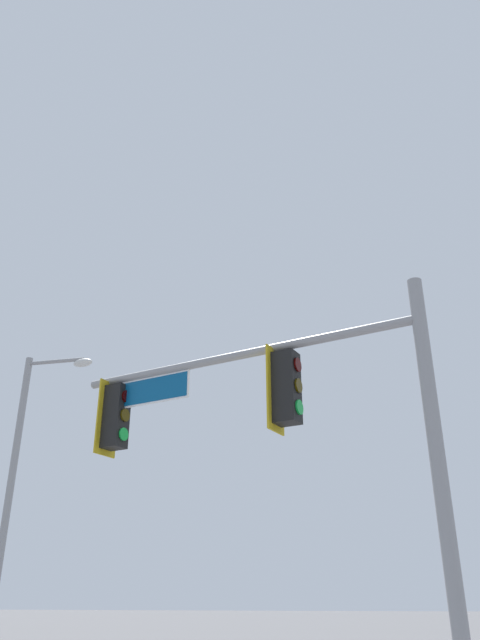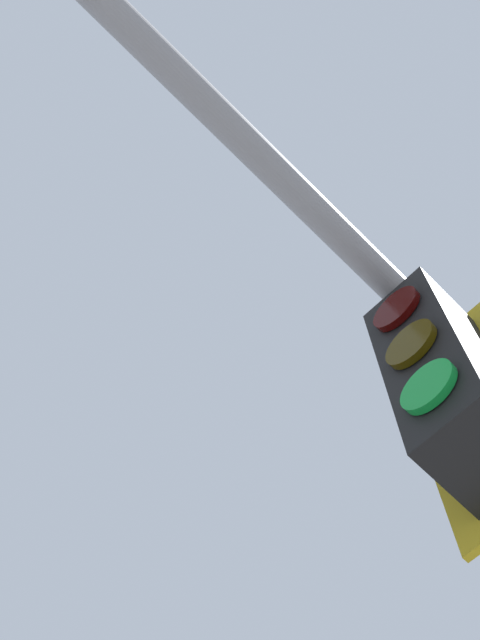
% 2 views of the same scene
% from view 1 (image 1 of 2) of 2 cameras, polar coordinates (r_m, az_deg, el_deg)
% --- Properties ---
extents(signal_pole_near, '(5.98, 0.82, 5.92)m').
position_cam_1_polar(signal_pole_near, '(9.38, 2.52, -9.11)').
color(signal_pole_near, gray).
rests_on(signal_pole_near, ground_plane).
extents(street_lamp, '(1.88, 0.55, 7.63)m').
position_cam_1_polar(street_lamp, '(16.48, -19.59, -13.85)').
color(street_lamp, gray).
rests_on(street_lamp, ground_plane).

